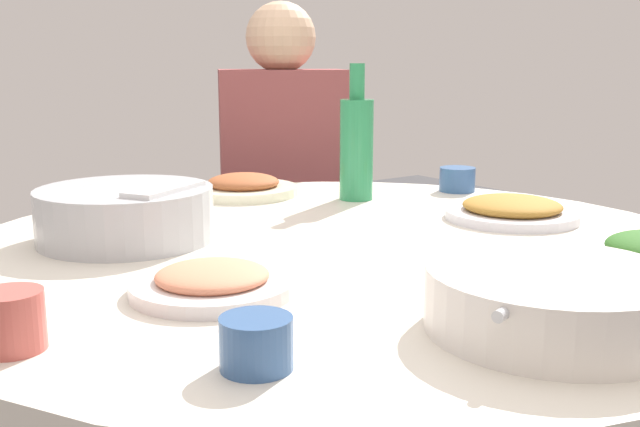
# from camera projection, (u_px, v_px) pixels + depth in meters

# --- Properties ---
(round_dining_table) EXTENTS (1.26, 1.26, 0.75)m
(round_dining_table) POSITION_uv_depth(u_px,v_px,m) (340.00, 327.00, 1.21)
(round_dining_table) COLOR #99999E
(round_dining_table) RESTS_ON ground
(rice_bowl) EXTENTS (0.28, 0.28, 0.10)m
(rice_bowl) POSITION_uv_depth(u_px,v_px,m) (126.00, 213.00, 1.21)
(rice_bowl) COLOR #B2B5BA
(rice_bowl) RESTS_ON round_dining_table
(soup_bowl) EXTENTS (0.28, 0.29, 0.07)m
(soup_bowl) POSITION_uv_depth(u_px,v_px,m) (552.00, 302.00, 0.81)
(soup_bowl) COLOR silver
(soup_bowl) RESTS_ON round_dining_table
(dish_stirfry) EXTENTS (0.24, 0.24, 0.05)m
(dish_stirfry) POSITION_uv_depth(u_px,v_px,m) (243.00, 187.00, 1.62)
(dish_stirfry) COLOR silver
(dish_stirfry) RESTS_ON round_dining_table
(dish_tofu_braise) EXTENTS (0.24, 0.24, 0.04)m
(dish_tofu_braise) POSITION_uv_depth(u_px,v_px,m) (512.00, 210.00, 1.37)
(dish_tofu_braise) COLOR silver
(dish_tofu_braise) RESTS_ON round_dining_table
(dish_shrimp) EXTENTS (0.21, 0.21, 0.04)m
(dish_shrimp) POSITION_uv_depth(u_px,v_px,m) (212.00, 282.00, 0.94)
(dish_shrimp) COLOR silver
(dish_shrimp) RESTS_ON round_dining_table
(green_bottle) EXTENTS (0.07, 0.07, 0.28)m
(green_bottle) POSITION_uv_depth(u_px,v_px,m) (357.00, 146.00, 1.55)
(green_bottle) COLOR #2D8F56
(green_bottle) RESTS_ON round_dining_table
(tea_cup_near) EXTENTS (0.07, 0.07, 0.06)m
(tea_cup_near) POSITION_uv_depth(u_px,v_px,m) (11.00, 321.00, 0.75)
(tea_cup_near) COLOR #BF534B
(tea_cup_near) RESTS_ON round_dining_table
(tea_cup_far) EXTENTS (0.07, 0.07, 0.05)m
(tea_cup_far) POSITION_uv_depth(u_px,v_px,m) (256.00, 343.00, 0.71)
(tea_cup_far) COLOR #365A8F
(tea_cup_far) RESTS_ON round_dining_table
(tea_cup_side) EXTENTS (0.08, 0.08, 0.05)m
(tea_cup_side) POSITION_uv_depth(u_px,v_px,m) (457.00, 179.00, 1.66)
(tea_cup_side) COLOR #34598F
(tea_cup_side) RESTS_ON round_dining_table
(stool_for_diner_left) EXTENTS (0.35, 0.35, 0.44)m
(stool_for_diner_left) POSITION_uv_depth(u_px,v_px,m) (284.00, 345.00, 2.18)
(stool_for_diner_left) COLOR brown
(stool_for_diner_left) RESTS_ON ground
(diner_left) EXTENTS (0.45, 0.44, 0.76)m
(diner_left) POSITION_uv_depth(u_px,v_px,m) (282.00, 165.00, 2.07)
(diner_left) COLOR #2D333D
(diner_left) RESTS_ON stool_for_diner_left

